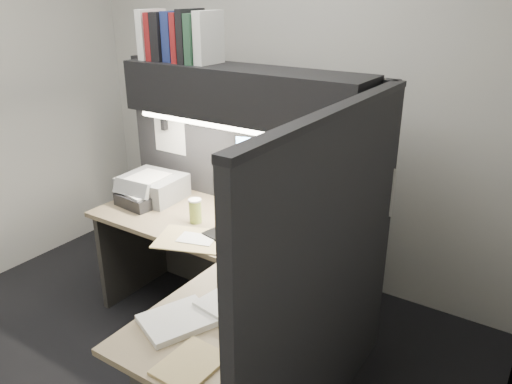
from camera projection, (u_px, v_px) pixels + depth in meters
floor at (154, 368)px, 2.92m from camera, size 3.50×3.50×0.00m
wall_back at (288, 96)px, 3.57m from camera, size 3.50×0.04×2.70m
partition_back at (247, 193)px, 3.32m from camera, size 1.90×0.06×1.60m
partition_right at (326, 288)px, 2.26m from camera, size 0.06×1.50×1.60m
desk at (208, 331)px, 2.53m from camera, size 1.70×1.53×0.73m
overhead_shelf at (242, 94)px, 2.87m from camera, size 1.55×0.34×0.30m
task_light_tube at (228, 128)px, 2.83m from camera, size 1.32×0.04×0.04m
monitor at (274, 187)px, 3.04m from camera, size 0.49×0.30×0.53m
keyboard at (236, 242)px, 2.80m from camera, size 0.45×0.23×0.02m
mousepad at (283, 252)px, 2.71m from camera, size 0.23×0.21×0.00m
mouse at (283, 248)px, 2.70m from camera, size 0.09×0.13×0.04m
telephone at (325, 226)px, 2.90m from camera, size 0.34×0.34×0.10m
coffee_cup at (195, 212)px, 3.04m from camera, size 0.09×0.09×0.14m
printer at (153, 187)px, 3.40m from camera, size 0.42×0.36×0.16m
notebook_stack at (140, 199)px, 3.30m from camera, size 0.29×0.25×0.08m
open_folder at (197, 240)px, 2.84m from camera, size 0.53×0.44×0.01m
paper_stack_a at (226, 307)px, 2.20m from camera, size 0.26×0.23×0.04m
paper_stack_b at (177, 320)px, 2.13m from camera, size 0.33×0.36×0.03m
manila_stack at (190, 364)px, 1.89m from camera, size 0.21×0.26×0.01m
binder_row at (179, 37)px, 2.98m from camera, size 0.51×0.25×0.31m
pinned_papers at (267, 186)px, 2.74m from camera, size 1.76×1.31×0.51m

